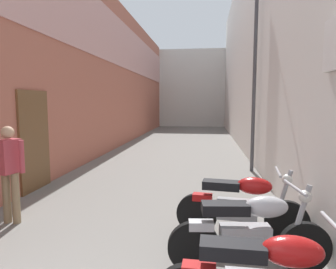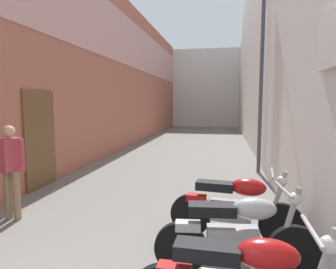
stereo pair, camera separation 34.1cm
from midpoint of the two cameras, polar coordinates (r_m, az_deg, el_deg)
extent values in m
plane|color=slate|center=(10.40, -0.15, -4.56)|extent=(39.41, 39.41, 0.00)
cube|color=#B76651|center=(12.88, -11.70, 11.39)|extent=(0.40, 23.41, 6.27)
cube|color=brown|center=(7.24, -25.52, -1.08)|extent=(0.06, 1.10, 2.20)
cube|color=#DBA39E|center=(13.01, -10.93, 17.49)|extent=(0.04, 23.41, 2.01)
cube|color=silver|center=(12.40, 14.62, 15.52)|extent=(0.40, 23.41, 7.98)
cube|color=silver|center=(24.90, 4.29, 8.76)|extent=(8.22, 2.00, 6.13)
ellipsoid|color=#AD1414|center=(2.62, 19.11, -20.47)|extent=(0.49, 0.27, 0.24)
cube|color=black|center=(2.58, 8.29, -21.04)|extent=(0.52, 0.23, 0.12)
cylinder|color=#9E9EA3|center=(2.60, 26.17, -15.65)|extent=(0.05, 0.58, 0.04)
cylinder|color=black|center=(3.84, 22.29, -19.53)|extent=(0.61, 0.15, 0.60)
cylinder|color=black|center=(3.61, 2.11, -20.83)|extent=(0.61, 0.15, 0.60)
cube|color=#9E9EA3|center=(3.61, 11.79, -18.80)|extent=(0.58, 0.26, 0.28)
ellipsoid|color=#B7B7BC|center=(3.53, 15.69, -13.22)|extent=(0.51, 0.31, 0.24)
cube|color=black|center=(3.45, 8.05, -13.86)|extent=(0.54, 0.28, 0.12)
cylinder|color=#9E9EA3|center=(3.68, 21.47, -14.74)|extent=(0.25, 0.09, 0.77)
cylinder|color=#9E9EA3|center=(3.55, 20.62, -9.54)|extent=(0.10, 0.58, 0.04)
sphere|color=silver|center=(3.62, 22.38, -10.96)|extent=(0.14, 0.14, 0.14)
cube|color=#B7B7BC|center=(3.50, 3.50, -17.02)|extent=(0.29, 0.17, 0.10)
cylinder|color=black|center=(4.50, 19.79, -15.57)|extent=(0.61, 0.15, 0.60)
cylinder|color=black|center=(4.54, 3.33, -14.98)|extent=(0.61, 0.15, 0.60)
cube|color=#9E9EA3|center=(4.44, 10.88, -13.96)|extent=(0.58, 0.27, 0.28)
ellipsoid|color=#AD1414|center=(4.32, 14.06, -9.57)|extent=(0.51, 0.32, 0.24)
cube|color=black|center=(4.35, 7.90, -9.61)|extent=(0.54, 0.28, 0.12)
cylinder|color=#9E9EA3|center=(4.37, 19.03, -11.30)|extent=(0.25, 0.09, 0.77)
cylinder|color=#9E9EA3|center=(4.28, 18.26, -6.81)|extent=(0.11, 0.58, 0.04)
sphere|color=silver|center=(4.31, 19.82, -8.13)|extent=(0.14, 0.14, 0.14)
cube|color=#AD1414|center=(4.44, 4.39, -11.92)|extent=(0.29, 0.17, 0.10)
cylinder|color=#8C7251|center=(5.61, -30.14, -10.48)|extent=(0.12, 0.12, 0.82)
cylinder|color=#8C7251|center=(5.52, -28.80, -10.69)|extent=(0.12, 0.12, 0.82)
cube|color=#B23D47|center=(5.42, -29.86, -3.66)|extent=(0.27, 0.38, 0.54)
sphere|color=tan|center=(5.37, -30.08, 0.34)|extent=(0.20, 0.20, 0.20)
cylinder|color=#B23D47|center=(5.29, -27.95, -3.79)|extent=(0.08, 0.08, 0.52)
cylinder|color=#47474C|center=(8.56, 15.15, 10.24)|extent=(0.10, 0.10, 5.15)
camera|label=1|loc=(0.17, -91.69, -0.18)|focal=31.75mm
camera|label=2|loc=(0.17, 88.31, 0.18)|focal=31.75mm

